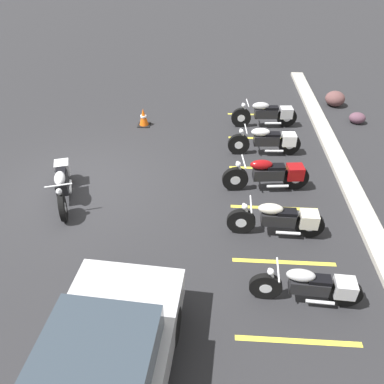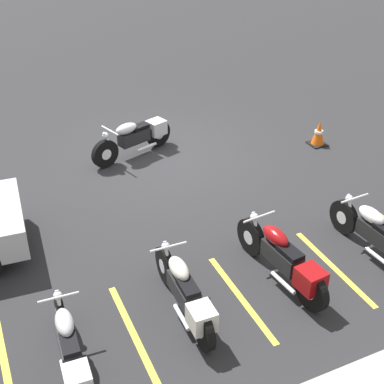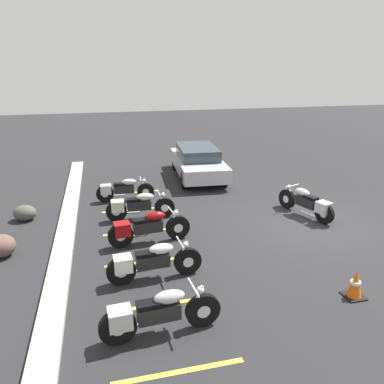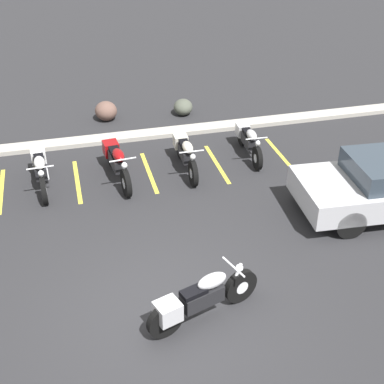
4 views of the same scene
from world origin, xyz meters
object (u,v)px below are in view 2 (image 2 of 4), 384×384
object	(u,v)px
motorcycle_silver_featured	(136,137)
parked_bike_2	(284,259)
parked_bike_4	(70,349)
parked_bike_3	(185,293)
parked_bike_1	(379,236)
traffic_cone	(319,134)

from	to	relation	value
motorcycle_silver_featured	parked_bike_2	world-z (taller)	parked_bike_2
parked_bike_4	parked_bike_3	bearing A→B (deg)	-76.47
parked_bike_1	parked_bike_4	size ratio (longest dim) A/B	1.06
motorcycle_silver_featured	parked_bike_2	bearing A→B (deg)	79.11
parked_bike_1	parked_bike_2	distance (m)	1.80
parked_bike_1	parked_bike_3	world-z (taller)	parked_bike_1
motorcycle_silver_featured	parked_bike_3	distance (m)	5.28
motorcycle_silver_featured	parked_bike_4	bearing A→B (deg)	44.45
parked_bike_1	parked_bike_4	bearing A→B (deg)	89.47
parked_bike_2	traffic_cone	xyz separation A→B (m)	(-3.44, -3.83, -0.18)
motorcycle_silver_featured	parked_bike_2	distance (m)	5.18
parked_bike_3	traffic_cone	distance (m)	6.45
traffic_cone	parked_bike_1	bearing A→B (deg)	67.46
motorcycle_silver_featured	parked_bike_1	xyz separation A→B (m)	(-2.46, 5.26, -0.01)
parked_bike_3	parked_bike_4	xyz separation A→B (m)	(1.78, 0.33, -0.02)
motorcycle_silver_featured	parked_bike_4	world-z (taller)	motorcycle_silver_featured
traffic_cone	parked_bike_2	bearing A→B (deg)	48.10
motorcycle_silver_featured	traffic_cone	xyz separation A→B (m)	(-4.10, 1.30, -0.17)
motorcycle_silver_featured	parked_bike_4	distance (m)	6.19
parked_bike_3	motorcycle_silver_featured	bearing A→B (deg)	-10.26
parked_bike_4	parked_bike_1	bearing A→B (deg)	-84.20
parked_bike_2	parked_bike_3	world-z (taller)	parked_bike_2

